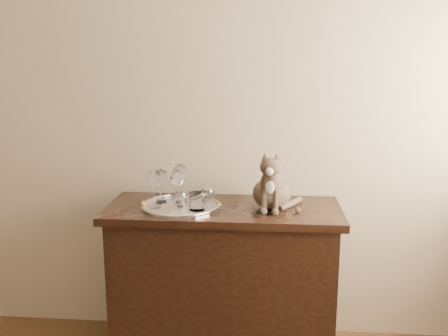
# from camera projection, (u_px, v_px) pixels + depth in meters

# --- Properties ---
(wall_back) EXTENTS (4.00, 0.10, 2.70)m
(wall_back) POSITION_uv_depth(u_px,v_px,m) (122.00, 103.00, 2.80)
(wall_back) COLOR tan
(wall_back) RESTS_ON ground
(sideboard) EXTENTS (1.20, 0.50, 0.85)m
(sideboard) POSITION_uv_depth(u_px,v_px,m) (223.00, 284.00, 2.65)
(sideboard) COLOR black
(sideboard) RESTS_ON ground
(tray) EXTENTS (0.40, 0.40, 0.01)m
(tray) POSITION_uv_depth(u_px,v_px,m) (181.00, 207.00, 2.54)
(tray) COLOR silver
(tray) RESTS_ON sideboard
(wine_glass_a) EXTENTS (0.07, 0.07, 0.18)m
(wine_glass_a) POSITION_uv_depth(u_px,v_px,m) (161.00, 185.00, 2.59)
(wine_glass_a) COLOR silver
(wine_glass_a) RESTS_ON tray
(wine_glass_b) EXTENTS (0.08, 0.08, 0.20)m
(wine_glass_b) POSITION_uv_depth(u_px,v_px,m) (180.00, 183.00, 2.61)
(wine_glass_b) COLOR silver
(wine_glass_b) RESTS_ON tray
(wine_glass_c) EXTENTS (0.07, 0.07, 0.20)m
(wine_glass_c) POSITION_uv_depth(u_px,v_px,m) (155.00, 188.00, 2.51)
(wine_glass_c) COLOR white
(wine_glass_c) RESTS_ON tray
(wine_glass_d) EXTENTS (0.07, 0.07, 0.18)m
(wine_glass_d) POSITION_uv_depth(u_px,v_px,m) (177.00, 187.00, 2.56)
(wine_glass_d) COLOR white
(wine_glass_d) RESTS_ON tray
(tumbler_a) EXTENTS (0.08, 0.08, 0.09)m
(tumbler_a) POSITION_uv_depth(u_px,v_px,m) (197.00, 201.00, 2.47)
(tumbler_a) COLOR silver
(tumbler_a) RESTS_ON tray
(tumbler_b) EXTENTS (0.08, 0.08, 0.09)m
(tumbler_b) POSITION_uv_depth(u_px,v_px,m) (179.00, 204.00, 2.42)
(tumbler_b) COLOR white
(tumbler_b) RESTS_ON tray
(tumbler_c) EXTENTS (0.08, 0.08, 0.08)m
(tumbler_c) POSITION_uv_depth(u_px,v_px,m) (208.00, 199.00, 2.52)
(tumbler_c) COLOR white
(tumbler_c) RESTS_ON tray
(cat) EXTENTS (0.33, 0.31, 0.30)m
(cat) POSITION_uv_depth(u_px,v_px,m) (272.00, 179.00, 2.52)
(cat) COLOR #4E3E2E
(cat) RESTS_ON sideboard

